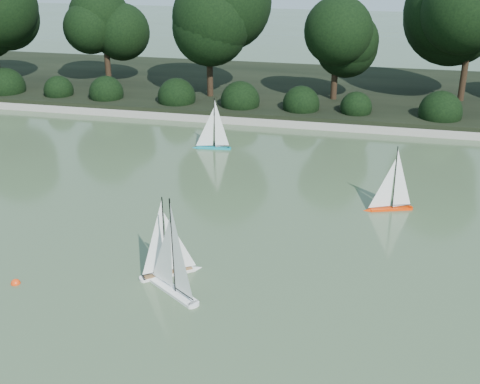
{
  "coord_description": "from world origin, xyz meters",
  "views": [
    {
      "loc": [
        2.3,
        -7.93,
        5.15
      ],
      "look_at": [
        -0.02,
        2.27,
        0.7
      ],
      "focal_mm": 45.0,
      "sensor_mm": 36.0,
      "label": 1
    }
  ],
  "objects_px": {
    "sailboat_white_a": "(169,275)",
    "sailboat_white_b": "(173,261)",
    "sailboat_orange": "(387,200)",
    "sailboat_teal": "(210,140)",
    "race_buoy": "(16,284)"
  },
  "relations": [
    {
      "from": "sailboat_white_a",
      "to": "sailboat_white_b",
      "type": "bearing_deg",
      "value": 102.82
    },
    {
      "from": "sailboat_white_b",
      "to": "sailboat_orange",
      "type": "distance_m",
      "value": 4.82
    },
    {
      "from": "sailboat_teal",
      "to": "sailboat_orange",
      "type": "bearing_deg",
      "value": -32.81
    },
    {
      "from": "sailboat_white_a",
      "to": "race_buoy",
      "type": "distance_m",
      "value": 2.53
    },
    {
      "from": "sailboat_white_b",
      "to": "sailboat_orange",
      "type": "xyz_separation_m",
      "value": [
        3.44,
        3.38,
        -0.01
      ]
    },
    {
      "from": "sailboat_white_b",
      "to": "race_buoy",
      "type": "distance_m",
      "value": 2.54
    },
    {
      "from": "sailboat_white_a",
      "to": "sailboat_teal",
      "type": "height_order",
      "value": "sailboat_white_a"
    },
    {
      "from": "sailboat_white_a",
      "to": "sailboat_orange",
      "type": "relative_size",
      "value": 1.22
    },
    {
      "from": "sailboat_orange",
      "to": "sailboat_teal",
      "type": "relative_size",
      "value": 1.0
    },
    {
      "from": "sailboat_white_a",
      "to": "race_buoy",
      "type": "xyz_separation_m",
      "value": [
        -2.49,
        -0.37,
        -0.27
      ]
    },
    {
      "from": "sailboat_white_a",
      "to": "sailboat_white_b",
      "type": "relative_size",
      "value": 1.16
    },
    {
      "from": "sailboat_white_b",
      "to": "sailboat_white_a",
      "type": "bearing_deg",
      "value": -77.18
    },
    {
      "from": "sailboat_white_b",
      "to": "race_buoy",
      "type": "relative_size",
      "value": 9.66
    },
    {
      "from": "sailboat_orange",
      "to": "sailboat_white_b",
      "type": "bearing_deg",
      "value": -135.51
    },
    {
      "from": "sailboat_white_b",
      "to": "race_buoy",
      "type": "xyz_separation_m",
      "value": [
        -2.38,
        -0.86,
        -0.23
      ]
    }
  ]
}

